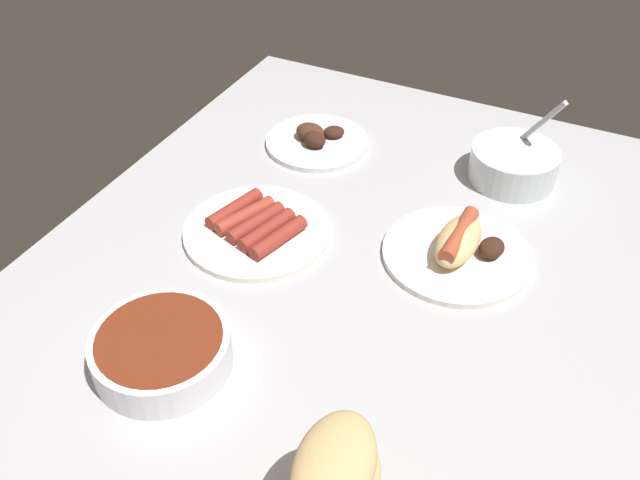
{
  "coord_description": "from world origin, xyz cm",
  "views": [
    {
      "loc": [
        -66.05,
        -30.15,
        69.24
      ],
      "look_at": [
        3.78,
        4.19,
        3.0
      ],
      "focal_mm": 38.47,
      "sensor_mm": 36.0,
      "label": 1
    }
  ],
  "objects_px": {
    "plate_grilled_meat": "(317,140)",
    "bowl_chili": "(161,349)",
    "plate_hotdog_assembled": "(459,248)",
    "plate_sausages": "(256,228)",
    "bowl_coleslaw": "(514,163)"
  },
  "relations": [
    {
      "from": "plate_grilled_meat",
      "to": "bowl_chili",
      "type": "xyz_separation_m",
      "value": [
        -0.55,
        -0.05,
        0.02
      ]
    },
    {
      "from": "plate_hotdog_assembled",
      "to": "bowl_chili",
      "type": "bearing_deg",
      "value": 142.92
    },
    {
      "from": "plate_hotdog_assembled",
      "to": "plate_sausages",
      "type": "bearing_deg",
      "value": 106.05
    },
    {
      "from": "plate_grilled_meat",
      "to": "plate_hotdog_assembled",
      "type": "xyz_separation_m",
      "value": [
        -0.19,
        -0.33,
        0.01
      ]
    },
    {
      "from": "plate_hotdog_assembled",
      "to": "plate_grilled_meat",
      "type": "bearing_deg",
      "value": 60.52
    },
    {
      "from": "bowl_chili",
      "to": "plate_hotdog_assembled",
      "type": "xyz_separation_m",
      "value": [
        0.36,
        -0.28,
        -0.01
      ]
    },
    {
      "from": "bowl_chili",
      "to": "bowl_coleslaw",
      "type": "height_order",
      "value": "bowl_coleslaw"
    },
    {
      "from": "bowl_coleslaw",
      "to": "plate_hotdog_assembled",
      "type": "height_order",
      "value": "bowl_coleslaw"
    },
    {
      "from": "plate_sausages",
      "to": "bowl_coleslaw",
      "type": "bearing_deg",
      "value": -44.66
    },
    {
      "from": "bowl_chili",
      "to": "plate_hotdog_assembled",
      "type": "height_order",
      "value": "plate_hotdog_assembled"
    },
    {
      "from": "plate_sausages",
      "to": "bowl_coleslaw",
      "type": "distance_m",
      "value": 0.46
    },
    {
      "from": "plate_sausages",
      "to": "plate_hotdog_assembled",
      "type": "height_order",
      "value": "plate_hotdog_assembled"
    },
    {
      "from": "bowl_chili",
      "to": "plate_sausages",
      "type": "bearing_deg",
      "value": 5.11
    },
    {
      "from": "bowl_coleslaw",
      "to": "plate_hotdog_assembled",
      "type": "bearing_deg",
      "value": 175.0
    },
    {
      "from": "plate_grilled_meat",
      "to": "plate_sausages",
      "type": "bearing_deg",
      "value": -173.73
    }
  ]
}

